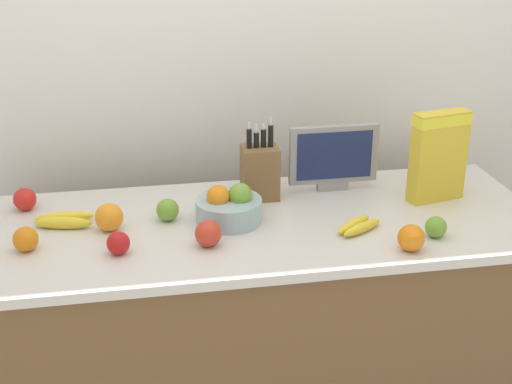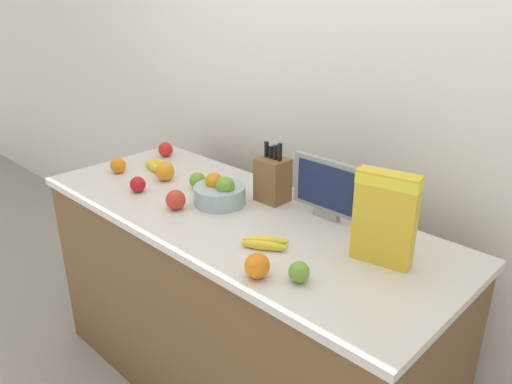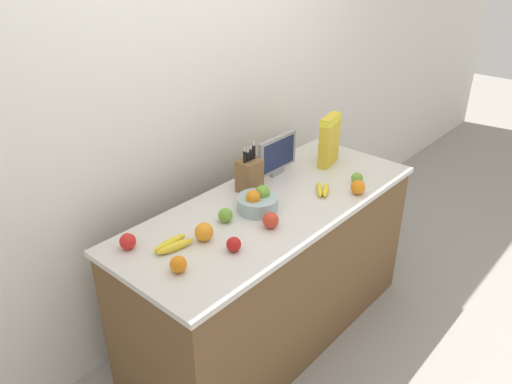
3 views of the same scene
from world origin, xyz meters
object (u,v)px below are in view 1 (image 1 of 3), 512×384
object	(u,v)px
knife_block	(260,171)
orange_near_bowl	(411,238)
fruit_bowl	(229,207)
apple_leftmost	(208,234)
apple_rightmost	(436,227)
apple_near_bananas	(118,243)
apple_by_knife_block	(168,210)
apple_middle	(25,199)
cereal_box	(439,153)
banana_bunch_right	(358,226)
orange_mid_right	(109,217)
banana_bunch_left	(64,220)
orange_front_right	(26,239)
small_monitor	(334,156)

from	to	relation	value
knife_block	orange_near_bowl	size ratio (longest dim) A/B	3.57
fruit_bowl	apple_leftmost	distance (m)	0.18
apple_rightmost	apple_near_bananas	bearing A→B (deg)	176.38
apple_leftmost	apple_by_knife_block	size ratio (longest dim) A/B	1.10
apple_middle	apple_by_knife_block	xyz separation A→B (m)	(0.46, -0.17, -0.00)
apple_near_bananas	orange_near_bowl	size ratio (longest dim) A/B	0.85
cereal_box	apple_rightmost	world-z (taller)	cereal_box
banana_bunch_right	orange_mid_right	size ratio (longest dim) A/B	1.95
fruit_bowl	orange_near_bowl	bearing A→B (deg)	-30.65
cereal_box	banana_bunch_left	bearing A→B (deg)	167.71
knife_block	fruit_bowl	bearing A→B (deg)	-127.10
apple_middle	orange_front_right	world-z (taller)	apple_middle
banana_bunch_left	apple_rightmost	world-z (taller)	apple_rightmost
knife_block	apple_rightmost	xyz separation A→B (m)	(0.47, -0.40, -0.06)
apple_rightmost	orange_near_bowl	distance (m)	0.13
banana_bunch_left	banana_bunch_right	distance (m)	0.92
banana_bunch_right	orange_mid_right	world-z (taller)	orange_mid_right
apple_near_bananas	orange_mid_right	size ratio (longest dim) A/B	0.78
small_monitor	cereal_box	distance (m)	0.35
knife_block	orange_near_bowl	world-z (taller)	knife_block
knife_block	banana_bunch_right	distance (m)	0.41
apple_by_knife_block	apple_rightmost	size ratio (longest dim) A/B	1.10
orange_near_bowl	apple_leftmost	bearing A→B (deg)	166.97
apple_leftmost	apple_rightmost	world-z (taller)	apple_leftmost
banana_bunch_left	fruit_bowl	bearing A→B (deg)	-6.49
knife_block	apple_by_knife_block	distance (m)	0.36
cereal_box	orange_near_bowl	distance (m)	0.43
orange_near_bowl	apple_rightmost	bearing A→B (deg)	33.11
knife_block	banana_bunch_left	distance (m)	0.66
apple_by_knife_block	knife_block	bearing A→B (deg)	22.22
apple_by_knife_block	apple_leftmost	bearing A→B (deg)	-62.15
knife_block	banana_bunch_left	world-z (taller)	knife_block
apple_middle	cereal_box	bearing A→B (deg)	-6.49
banana_bunch_right	apple_rightmost	bearing A→B (deg)	-20.75
small_monitor	apple_by_knife_block	bearing A→B (deg)	-165.65
apple_leftmost	knife_block	bearing A→B (deg)	56.89
banana_bunch_left	apple_by_knife_block	world-z (taller)	apple_by_knife_block
apple_leftmost	orange_mid_right	world-z (taller)	orange_mid_right
apple_by_knife_block	orange_mid_right	xyz separation A→B (m)	(-0.18, -0.04, 0.01)
small_monitor	orange_front_right	world-z (taller)	small_monitor
knife_block	cereal_box	world-z (taller)	cereal_box
small_monitor	apple_near_bananas	world-z (taller)	small_monitor
banana_bunch_right	orange_near_bowl	size ratio (longest dim) A/B	2.15
apple_leftmost	banana_bunch_left	bearing A→B (deg)	153.22
apple_by_knife_block	orange_mid_right	distance (m)	0.19
banana_bunch_right	apple_near_bananas	bearing A→B (deg)	-178.20
apple_by_knife_block	orange_near_bowl	size ratio (longest dim) A/B	0.91
apple_middle	orange_mid_right	xyz separation A→B (m)	(0.28, -0.21, 0.01)
apple_rightmost	orange_mid_right	xyz separation A→B (m)	(-0.98, 0.22, 0.01)
fruit_bowl	apple_leftmost	world-z (taller)	fruit_bowl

